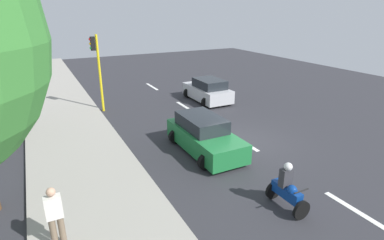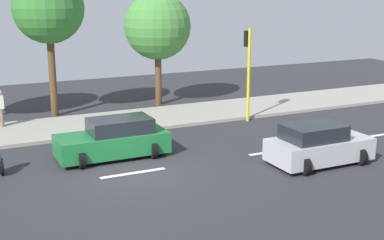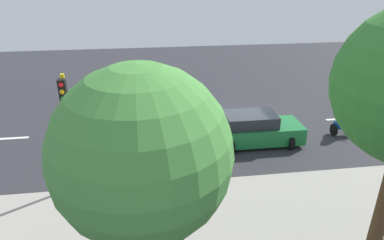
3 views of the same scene
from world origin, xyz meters
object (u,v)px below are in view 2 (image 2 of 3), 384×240
Objects in this scene: car_silver at (318,145)px; street_tree_center at (48,9)px; traffic_light_corner at (248,61)px; street_tree_north at (157,27)px; pedestrian_near_signal at (1,107)px; car_green at (114,139)px.

street_tree_center is (11.81, 7.31, 4.66)m from car_silver.
traffic_light_corner is 5.98m from street_tree_north.
street_tree_center reaches higher than street_tree_north.
street_tree_center is at bearing 91.86° from street_tree_north.
street_tree_center is at bearing 31.77° from car_silver.
traffic_light_corner is (6.77, -1.03, 2.22)m from car_silver.
car_silver is 12.62m from street_tree_north.
street_tree_center reaches higher than pedestrian_near_signal.
car_silver is 7.71m from car_green.
traffic_light_corner reaches higher than car_green.
car_green is at bearing 58.86° from car_silver.
street_tree_north is at bearing -32.31° from car_green.
pedestrian_near_signal is at bearing 44.62° from car_silver.
pedestrian_near_signal is 0.28× the size of street_tree_north.
car_silver is 2.26× the size of pedestrian_near_signal.
street_tree_center reaches higher than traffic_light_corner.
pedestrian_near_signal is at bearing 72.94° from traffic_light_corner.
pedestrian_near_signal is 5.36m from street_tree_center.
pedestrian_near_signal is 11.72m from traffic_light_corner.
car_green is 9.14m from street_tree_center.
car_green is (3.99, 6.60, 0.00)m from car_silver.
street_tree_north is (5.22, 2.56, 1.38)m from traffic_light_corner.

